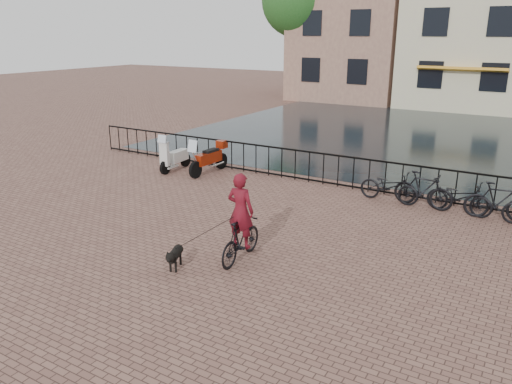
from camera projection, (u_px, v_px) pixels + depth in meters
The scene contains 14 objects.
ground at pixel (173, 296), 9.22m from camera, with size 100.00×100.00×0.00m, color brown.
canal_water at pixel (413, 136), 23.34m from camera, with size 20.00×20.00×0.00m, color black.
railing at pixel (338, 171), 15.59m from camera, with size 20.00×0.05×1.02m.
canal_house_left at pixel (361, 6), 35.41m from camera, with size 7.50×9.00×12.80m.
canal_house_mid at pixel (481, 11), 31.65m from camera, with size 8.00×9.50×11.80m.
tree_far_left at pixel (298, 0), 34.58m from camera, with size 5.04×5.04×9.27m.
cyclist at pixel (241, 223), 10.42m from camera, with size 0.74×1.68×2.26m.
dog at pixel (175, 257), 10.24m from camera, with size 0.52×0.79×0.51m.
motorcycle at pixel (209, 154), 17.03m from camera, with size 0.52×1.88×1.33m.
scooter at pixel (175, 151), 17.39m from camera, with size 0.51×1.54×1.41m.
parked_bike_0 at pixel (389, 186), 14.24m from camera, with size 0.60×1.72×0.90m, color black.
parked_bike_1 at pixel (423, 190), 13.76m from camera, with size 0.47×1.66×1.00m, color black.
parked_bike_2 at pixel (459, 197), 13.31m from camera, with size 0.60×1.72×0.90m, color black.
parked_bike_3 at pixel (499, 201), 12.83m from camera, with size 0.47×1.66×1.00m, color black.
Camera 1 is at (5.53, -6.22, 4.66)m, focal length 35.00 mm.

